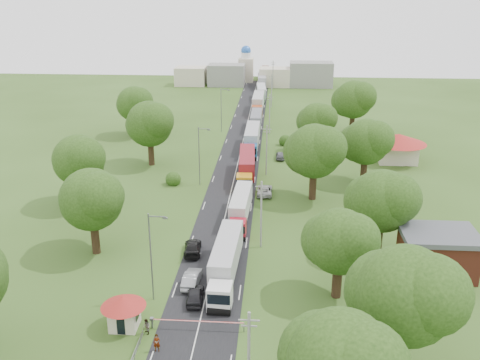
# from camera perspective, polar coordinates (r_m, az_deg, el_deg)

# --- Properties ---
(ground) EXTENTS (260.00, 260.00, 0.00)m
(ground) POSITION_cam_1_polar(r_m,az_deg,el_deg) (75.71, -1.77, -4.60)
(ground) COLOR #2E4717
(ground) RESTS_ON ground
(road) EXTENTS (8.00, 200.00, 0.04)m
(road) POSITION_cam_1_polar(r_m,az_deg,el_deg) (94.18, -0.56, 0.46)
(road) COLOR black
(road) RESTS_ON ground
(boom_barrier) EXTENTS (9.22, 0.35, 1.18)m
(boom_barrier) POSITION_cam_1_polar(r_m,az_deg,el_deg) (53.86, -6.02, -14.79)
(boom_barrier) COLOR slate
(boom_barrier) RESTS_ON ground
(guard_booth) EXTENTS (4.40, 4.40, 3.45)m
(guard_booth) POSITION_cam_1_polar(r_m,az_deg,el_deg) (54.39, -12.31, -13.19)
(guard_booth) COLOR beige
(guard_booth) RESTS_ON ground
(info_sign) EXTENTS (0.12, 3.10, 4.10)m
(info_sign) POSITION_cam_1_polar(r_m,az_deg,el_deg) (107.33, 2.86, 4.59)
(info_sign) COLOR slate
(info_sign) RESTS_ON ground
(pole_1) EXTENTS (1.60, 0.24, 9.00)m
(pole_1) POSITION_cam_1_polar(r_m,az_deg,el_deg) (67.08, 2.27, -3.59)
(pole_1) COLOR gray
(pole_1) RESTS_ON ground
(pole_2) EXTENTS (1.60, 0.24, 9.00)m
(pole_2) POSITION_cam_1_polar(r_m,az_deg,el_deg) (93.41, 2.85, 3.30)
(pole_2) COLOR gray
(pole_2) RESTS_ON ground
(pole_3) EXTENTS (1.60, 0.24, 9.00)m
(pole_3) POSITION_cam_1_polar(r_m,az_deg,el_deg) (120.49, 3.18, 7.12)
(pole_3) COLOR gray
(pole_3) RESTS_ON ground
(pole_4) EXTENTS (1.60, 0.24, 9.00)m
(pole_4) POSITION_cam_1_polar(r_m,az_deg,el_deg) (147.92, 3.39, 9.54)
(pole_4) COLOR gray
(pole_4) RESTS_ON ground
(pole_5) EXTENTS (1.60, 0.24, 9.00)m
(pole_5) POSITION_cam_1_polar(r_m,az_deg,el_deg) (175.52, 3.53, 11.19)
(pole_5) COLOR gray
(pole_5) RESTS_ON ground
(lamp_0) EXTENTS (2.03, 0.22, 10.00)m
(lamp_0) POSITION_cam_1_polar(r_m,az_deg,el_deg) (56.40, -9.36, -7.71)
(lamp_0) COLOR slate
(lamp_0) RESTS_ON ground
(lamp_1) EXTENTS (2.03, 0.22, 10.00)m
(lamp_1) POSITION_cam_1_polar(r_m,az_deg,el_deg) (88.30, -4.29, 2.85)
(lamp_1) COLOR slate
(lamp_1) RESTS_ON ground
(lamp_2) EXTENTS (2.03, 0.22, 10.00)m
(lamp_2) POSITION_cam_1_polar(r_m,az_deg,el_deg) (121.91, -1.95, 7.71)
(lamp_2) COLOR slate
(lamp_2) RESTS_ON ground
(tree_1) EXTENTS (9.60, 9.60, 12.05)m
(tree_1) POSITION_cam_1_polar(r_m,az_deg,el_deg) (46.57, 17.20, -11.55)
(tree_1) COLOR #382616
(tree_1) RESTS_ON ground
(tree_2) EXTENTS (8.00, 8.00, 10.10)m
(tree_2) POSITION_cam_1_polar(r_m,az_deg,el_deg) (56.81, 10.57, -6.39)
(tree_2) COLOR #382616
(tree_2) RESTS_ON ground
(tree_3) EXTENTS (8.80, 8.80, 11.07)m
(tree_3) POSITION_cam_1_polar(r_m,az_deg,el_deg) (66.54, 14.86, -2.11)
(tree_3) COLOR #382616
(tree_3) RESTS_ON ground
(tree_4) EXTENTS (9.60, 9.60, 12.05)m
(tree_4) POSITION_cam_1_polar(r_m,az_deg,el_deg) (82.31, 7.93, 3.11)
(tree_4) COLOR #382616
(tree_4) RESTS_ON ground
(tree_5) EXTENTS (8.80, 8.80, 11.07)m
(tree_5) POSITION_cam_1_polar(r_m,az_deg,el_deg) (91.16, 13.28, 4.02)
(tree_5) COLOR #382616
(tree_5) RESTS_ON ground
(tree_6) EXTENTS (8.00, 8.00, 10.10)m
(tree_6) POSITION_cam_1_polar(r_m,az_deg,el_deg) (106.83, 8.18, 6.32)
(tree_6) COLOR #382616
(tree_6) RESTS_ON ground
(tree_7) EXTENTS (9.60, 9.60, 12.05)m
(tree_7) POSITION_cam_1_polar(r_m,az_deg,el_deg) (122.12, 12.02, 8.41)
(tree_7) COLOR #382616
(tree_7) RESTS_ON ground
(tree_10) EXTENTS (8.80, 8.80, 11.07)m
(tree_10) POSITION_cam_1_polar(r_m,az_deg,el_deg) (67.23, -15.54, -1.95)
(tree_10) COLOR #382616
(tree_10) RESTS_ON ground
(tree_11) EXTENTS (8.80, 8.80, 11.07)m
(tree_11) POSITION_cam_1_polar(r_m,az_deg,el_deg) (82.84, -16.80, 2.08)
(tree_11) COLOR #382616
(tree_11) RESTS_ON ground
(tree_12) EXTENTS (9.60, 9.60, 12.05)m
(tree_12) POSITION_cam_1_polar(r_m,az_deg,el_deg) (99.32, -9.63, 5.95)
(tree_12) COLOR #382616
(tree_12) RESTS_ON ground
(tree_13) EXTENTS (8.80, 8.80, 11.07)m
(tree_13) POSITION_cam_1_polar(r_m,az_deg,el_deg) (120.30, -11.17, 7.99)
(tree_13) COLOR #382616
(tree_13) RESTS_ON ground
(house_brick) EXTENTS (8.60, 6.60, 5.20)m
(house_brick) POSITION_cam_1_polar(r_m,az_deg,el_deg) (66.14, 20.29, -7.23)
(house_brick) COLOR maroon
(house_brick) RESTS_ON ground
(house_cream) EXTENTS (10.08, 10.08, 5.80)m
(house_cream) POSITION_cam_1_polar(r_m,az_deg,el_deg) (104.83, 16.51, 3.76)
(house_cream) COLOR beige
(house_cream) RESTS_ON ground
(distant_town) EXTENTS (52.00, 8.00, 8.00)m
(distant_town) POSITION_cam_1_polar(r_m,az_deg,el_deg) (180.76, 1.99, 11.09)
(distant_town) COLOR gray
(distant_town) RESTS_ON ground
(church) EXTENTS (5.00, 5.00, 12.30)m
(church) POSITION_cam_1_polar(r_m,az_deg,el_deg) (188.60, 0.64, 12.06)
(church) COLOR beige
(church) RESTS_ON ground
(truck_0) EXTENTS (3.02, 14.93, 4.13)m
(truck_0) POSITION_cam_1_polar(r_m,az_deg,el_deg) (61.25, -1.53, -8.61)
(truck_0) COLOR white
(truck_0) RESTS_ON ground
(truck_1) EXTENTS (2.73, 13.49, 3.73)m
(truck_1) POSITION_cam_1_polar(r_m,az_deg,el_deg) (75.67, 0.06, -2.97)
(truck_1) COLOR #A31223
(truck_1) RESTS_ON ground
(truck_2) EXTENTS (3.18, 15.28, 4.22)m
(truck_2) POSITION_cam_1_polar(r_m,az_deg,el_deg) (92.12, 0.72, 1.48)
(truck_2) COLOR orange
(truck_2) RESTS_ON ground
(truck_3) EXTENTS (2.67, 15.49, 4.30)m
(truck_3) POSITION_cam_1_polar(r_m,az_deg,el_deg) (108.70, 1.29, 4.41)
(truck_3) COLOR #165189
(truck_3) RESTS_ON ground
(truck_4) EXTENTS (2.42, 14.02, 3.89)m
(truck_4) POSITION_cam_1_polar(r_m,az_deg,el_deg) (124.01, 1.71, 6.27)
(truck_4) COLOR #B9B9B9
(truck_4) RESTS_ON ground
(truck_5) EXTENTS (2.86, 15.75, 4.36)m
(truck_5) POSITION_cam_1_polar(r_m,az_deg,el_deg) (142.62, 1.95, 8.20)
(truck_5) COLOR #AE411A
(truck_5) RESTS_ON ground
(truck_6) EXTENTS (3.13, 14.24, 3.93)m
(truck_6) POSITION_cam_1_polar(r_m,az_deg,el_deg) (157.80, 2.27, 9.26)
(truck_6) COLOR #256437
(truck_6) RESTS_ON ground
(truck_7) EXTENTS (3.08, 14.95, 4.13)m
(truck_7) POSITION_cam_1_polar(r_m,az_deg,el_deg) (176.18, 2.34, 10.43)
(truck_7) COLOR silver
(truck_7) RESTS_ON ground
(truck_8) EXTENTS (2.95, 14.92, 4.13)m
(truck_8) POSITION_cam_1_polar(r_m,az_deg,el_deg) (192.85, 2.62, 11.26)
(truck_8) COLOR brown
(truck_8) RESTS_ON ground
(car_lane_front) EXTENTS (1.99, 4.42, 1.47)m
(car_lane_front) POSITION_cam_1_polar(r_m,az_deg,el_deg) (58.00, -4.80, -12.14)
(car_lane_front) COLOR black
(car_lane_front) RESTS_ON ground
(car_lane_mid) EXTENTS (1.87, 4.75, 1.54)m
(car_lane_mid) POSITION_cam_1_polar(r_m,az_deg,el_deg) (60.86, -5.15, -10.44)
(car_lane_mid) COLOR gray
(car_lane_mid) RESTS_ON ground
(car_lane_rear) EXTENTS (2.55, 5.25, 1.47)m
(car_lane_rear) POSITION_cam_1_polar(r_m,az_deg,el_deg) (67.53, -5.07, -7.20)
(car_lane_rear) COLOR black
(car_lane_rear) RESTS_ON ground
(car_verge_near) EXTENTS (2.42, 5.12, 1.42)m
(car_verge_near) POSITION_cam_1_polar(r_m,az_deg,el_deg) (85.62, 2.65, -1.10)
(car_verge_near) COLOR #B5B5B5
(car_verge_near) RESTS_ON ground
(car_verge_far) EXTENTS (1.72, 4.18, 1.42)m
(car_verge_far) POSITION_cam_1_polar(r_m,az_deg,el_deg) (103.41, 4.33, 2.63)
(car_verge_far) COLOR #595B61
(car_verge_far) RESTS_ON ground
(pedestrian_near) EXTENTS (0.65, 0.43, 1.76)m
(pedestrian_near) POSITION_cam_1_polar(r_m,az_deg,el_deg) (51.46, -8.86, -16.82)
(pedestrian_near) COLOR gray
(pedestrian_near) RESTS_ON ground
(pedestrian_booth) EXTENTS (0.94, 0.98, 1.60)m
(pedestrian_booth) POSITION_cam_1_polar(r_m,az_deg,el_deg) (53.77, -9.95, -15.19)
(pedestrian_booth) COLOR gray
(pedestrian_booth) RESTS_ON ground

